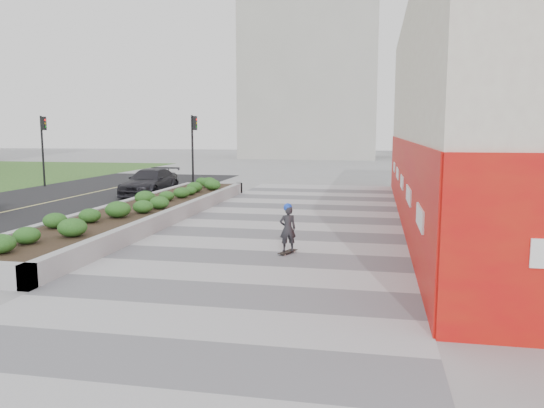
{
  "coord_description": "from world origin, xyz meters",
  "views": [
    {
      "loc": [
        2.98,
        -11.48,
        3.32
      ],
      "look_at": [
        -0.09,
        4.27,
        1.1
      ],
      "focal_mm": 35.0,
      "sensor_mm": 36.0,
      "label": 1
    }
  ],
  "objects_px": {
    "traffic_signal_far": "(43,140)",
    "skateboarder": "(288,228)",
    "planter": "(145,208)",
    "car_dark": "(150,182)",
    "traffic_signal_near": "(194,141)"
  },
  "relations": [
    {
      "from": "traffic_signal_far",
      "to": "skateboarder",
      "type": "distance_m",
      "value": 22.58
    },
    {
      "from": "planter",
      "to": "car_dark",
      "type": "xyz_separation_m",
      "value": [
        -3.0,
        7.21,
        0.26
      ]
    },
    {
      "from": "traffic_signal_far",
      "to": "skateboarder",
      "type": "bearing_deg",
      "value": -40.39
    },
    {
      "from": "traffic_signal_near",
      "to": "traffic_signal_far",
      "type": "distance_m",
      "value": 9.21
    },
    {
      "from": "planter",
      "to": "traffic_signal_near",
      "type": "height_order",
      "value": "traffic_signal_near"
    },
    {
      "from": "car_dark",
      "to": "traffic_signal_far",
      "type": "bearing_deg",
      "value": 160.08
    },
    {
      "from": "planter",
      "to": "traffic_signal_far",
      "type": "height_order",
      "value": "traffic_signal_far"
    },
    {
      "from": "traffic_signal_far",
      "to": "skateboarder",
      "type": "height_order",
      "value": "traffic_signal_far"
    },
    {
      "from": "traffic_signal_far",
      "to": "skateboarder",
      "type": "xyz_separation_m",
      "value": [
        17.13,
        -14.57,
        -2.05
      ]
    },
    {
      "from": "planter",
      "to": "skateboarder",
      "type": "xyz_separation_m",
      "value": [
        6.2,
        -4.57,
        0.29
      ]
    },
    {
      "from": "car_dark",
      "to": "skateboarder",
      "type": "bearing_deg",
      "value": -52.56
    },
    {
      "from": "traffic_signal_near",
      "to": "skateboarder",
      "type": "height_order",
      "value": "traffic_signal_near"
    },
    {
      "from": "skateboarder",
      "to": "traffic_signal_near",
      "type": "bearing_deg",
      "value": 140.48
    },
    {
      "from": "planter",
      "to": "skateboarder",
      "type": "distance_m",
      "value": 7.71
    },
    {
      "from": "planter",
      "to": "car_dark",
      "type": "bearing_deg",
      "value": 112.59
    }
  ]
}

